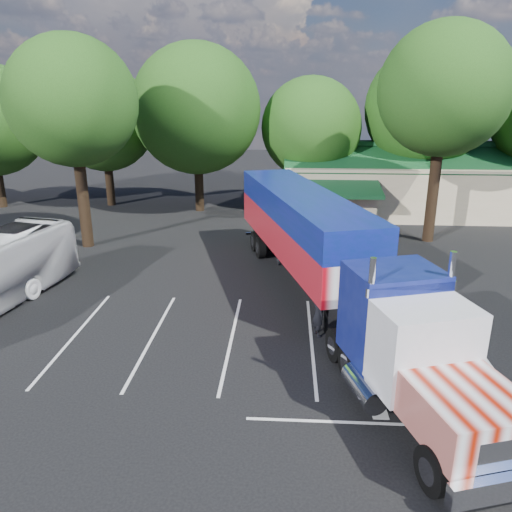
# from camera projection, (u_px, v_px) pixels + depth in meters

# --- Properties ---
(ground) EXTENTS (120.00, 120.00, 0.00)m
(ground) POSITION_uv_depth(u_px,v_px,m) (244.00, 284.00, 25.64)
(ground) COLOR black
(ground) RESTS_ON ground
(event_hall) EXTENTS (24.20, 14.12, 5.55)m
(event_hall) POSITION_uv_depth(u_px,v_px,m) (428.00, 183.00, 41.00)
(event_hall) COLOR beige
(event_hall) RESTS_ON ground
(tree_row_b) EXTENTS (8.40, 8.40, 11.35)m
(tree_row_b) POSITION_uv_depth(u_px,v_px,m) (104.00, 120.00, 40.97)
(tree_row_b) COLOR black
(tree_row_b) RESTS_ON ground
(tree_row_c) EXTENTS (10.00, 10.00, 13.05)m
(tree_row_c) POSITION_uv_depth(u_px,v_px,m) (196.00, 109.00, 38.71)
(tree_row_c) COLOR black
(tree_row_c) RESTS_ON ground
(tree_row_d) EXTENTS (8.00, 8.00, 10.60)m
(tree_row_d) POSITION_uv_depth(u_px,v_px,m) (311.00, 128.00, 39.88)
(tree_row_d) COLOR black
(tree_row_d) RESTS_ON ground
(tree_row_e) EXTENTS (9.60, 9.60, 12.90)m
(tree_row_e) POSITION_uv_depth(u_px,v_px,m) (426.00, 108.00, 39.36)
(tree_row_e) COLOR black
(tree_row_e) RESTS_ON ground
(tree_near_left) EXTENTS (7.60, 7.60, 12.65)m
(tree_near_left) POSITION_uv_depth(u_px,v_px,m) (72.00, 102.00, 29.12)
(tree_near_left) COLOR black
(tree_near_left) RESTS_ON ground
(tree_near_right) EXTENTS (8.00, 8.00, 13.50)m
(tree_near_right) POSITION_uv_depth(u_px,v_px,m) (445.00, 90.00, 30.02)
(tree_near_right) COLOR black
(tree_near_right) RESTS_ON ground
(semi_truck) EXTENTS (9.24, 23.18, 4.89)m
(semi_truck) POSITION_uv_depth(u_px,v_px,m) (321.00, 246.00, 22.64)
(semi_truck) COLOR black
(semi_truck) RESTS_ON ground
(woman) EXTENTS (0.68, 0.80, 1.85)m
(woman) POSITION_uv_depth(u_px,v_px,m) (318.00, 315.00, 20.03)
(woman) COLOR black
(woman) RESTS_ON ground
(bicycle) EXTENTS (0.81, 1.93, 0.99)m
(bicycle) POSITION_uv_depth(u_px,v_px,m) (280.00, 253.00, 28.87)
(bicycle) COLOR black
(bicycle) RESTS_ON ground
(silver_sedan) EXTENTS (4.56, 1.80, 1.48)m
(silver_sedan) POSITION_uv_depth(u_px,v_px,m) (326.00, 217.00, 36.15)
(silver_sedan) COLOR #9EA0A6
(silver_sedan) RESTS_ON ground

